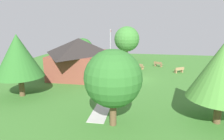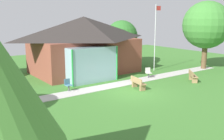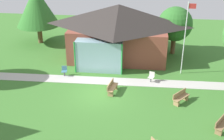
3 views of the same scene
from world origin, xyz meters
The scene contains 10 objects.
ground_plane centered at (0.00, 0.00, 0.00)m, with size 44.00×44.00×0.00m, color #3D752D.
pavilion centered at (0.65, 7.42, 2.64)m, with size 9.87×7.53×5.06m.
footpath centered at (0.00, 2.13, 0.01)m, with size 24.35×1.30×0.03m, color #BCB7B2.
flagpole centered at (6.45, 4.33, 3.38)m, with size 0.64×0.08×6.16m.
bench_mid_right centered at (5.92, -0.48, 0.40)m, with size 1.30×1.43×0.84m.
bench_rear_near_path centered at (0.92, 0.36, 0.40)m, with size 0.71×1.56×0.84m.
patio_chair_lawn_spare centered at (3.87, 2.42, 0.42)m, with size 0.57×0.57×0.86m.
patio_chair_west centered at (-3.39, 2.69, 0.42)m, with size 0.48×0.48×0.86m.
tree_behind_pavilion_right centered at (6.01, 8.85, 3.00)m, with size 3.32×3.32×4.68m.
tree_east_hedge centered at (11.07, 2.19, 4.25)m, with size 4.53×4.53×6.53m.
Camera 2 is at (-11.24, -13.45, 5.10)m, focal length 42.59 mm.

